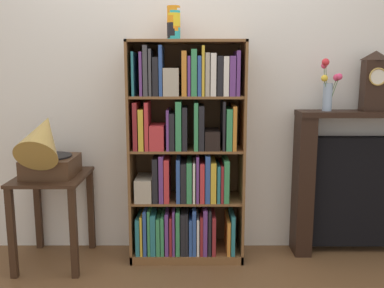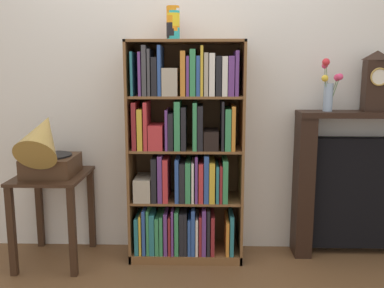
{
  "view_description": "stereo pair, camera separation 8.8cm",
  "coord_description": "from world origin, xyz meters",
  "px_view_note": "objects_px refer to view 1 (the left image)",
  "views": [
    {
      "loc": [
        0.04,
        -2.83,
        1.37
      ],
      "look_at": [
        0.04,
        0.13,
        0.84
      ],
      "focal_mm": 39.59,
      "sensor_mm": 36.0,
      "label": 1
    },
    {
      "loc": [
        0.12,
        -2.83,
        1.37
      ],
      "look_at": [
        0.04,
        0.13,
        0.84
      ],
      "focal_mm": 39.59,
      "sensor_mm": 36.0,
      "label": 2
    }
  ],
  "objects_px": {
    "cup_stack": "(173,23)",
    "fireplace_mantel": "(369,184)",
    "side_table_left": "(52,197)",
    "gramophone": "(45,148)",
    "mantel_clock": "(373,81)",
    "flower_vase": "(328,87)",
    "bookshelf": "(185,159)"
  },
  "relations": [
    {
      "from": "mantel_clock",
      "to": "gramophone",
      "type": "bearing_deg",
      "value": -173.91
    },
    {
      "from": "cup_stack",
      "to": "flower_vase",
      "type": "relative_size",
      "value": 0.63
    },
    {
      "from": "cup_stack",
      "to": "gramophone",
      "type": "xyz_separation_m",
      "value": [
        -0.85,
        -0.22,
        -0.83
      ]
    },
    {
      "from": "side_table_left",
      "to": "gramophone",
      "type": "bearing_deg",
      "value": -90.0
    },
    {
      "from": "mantel_clock",
      "to": "flower_vase",
      "type": "distance_m",
      "value": 0.33
    },
    {
      "from": "cup_stack",
      "to": "mantel_clock",
      "type": "relative_size",
      "value": 0.55
    },
    {
      "from": "bookshelf",
      "to": "mantel_clock",
      "type": "relative_size",
      "value": 3.69
    },
    {
      "from": "side_table_left",
      "to": "flower_vase",
      "type": "distance_m",
      "value": 2.09
    },
    {
      "from": "cup_stack",
      "to": "fireplace_mantel",
      "type": "relative_size",
      "value": 0.21
    },
    {
      "from": "mantel_clock",
      "to": "side_table_left",
      "type": "bearing_deg",
      "value": -176.06
    },
    {
      "from": "flower_vase",
      "to": "mantel_clock",
      "type": "bearing_deg",
      "value": 1.07
    },
    {
      "from": "flower_vase",
      "to": "gramophone",
      "type": "bearing_deg",
      "value": -173.08
    },
    {
      "from": "fireplace_mantel",
      "to": "side_table_left",
      "type": "bearing_deg",
      "value": -175.58
    },
    {
      "from": "cup_stack",
      "to": "flower_vase",
      "type": "height_order",
      "value": "cup_stack"
    },
    {
      "from": "side_table_left",
      "to": "flower_vase",
      "type": "height_order",
      "value": "flower_vase"
    },
    {
      "from": "side_table_left",
      "to": "gramophone",
      "type": "xyz_separation_m",
      "value": [
        0.0,
        -0.09,
        0.37
      ]
    },
    {
      "from": "bookshelf",
      "to": "cup_stack",
      "type": "xyz_separation_m",
      "value": [
        -0.08,
        0.04,
        0.94
      ]
    },
    {
      "from": "cup_stack",
      "to": "flower_vase",
      "type": "xyz_separation_m",
      "value": [
        1.09,
        0.02,
        -0.44
      ]
    },
    {
      "from": "cup_stack",
      "to": "mantel_clock",
      "type": "bearing_deg",
      "value": 1.01
    },
    {
      "from": "cup_stack",
      "to": "mantel_clock",
      "type": "distance_m",
      "value": 1.47
    },
    {
      "from": "bookshelf",
      "to": "side_table_left",
      "type": "xyz_separation_m",
      "value": [
        -0.93,
        -0.09,
        -0.25
      ]
    },
    {
      "from": "fireplace_mantel",
      "to": "mantel_clock",
      "type": "relative_size",
      "value": 2.67
    },
    {
      "from": "fireplace_mantel",
      "to": "flower_vase",
      "type": "bearing_deg",
      "value": -175.6
    },
    {
      "from": "gramophone",
      "to": "flower_vase",
      "type": "bearing_deg",
      "value": 6.92
    },
    {
      "from": "gramophone",
      "to": "cup_stack",
      "type": "bearing_deg",
      "value": 14.26
    },
    {
      "from": "mantel_clock",
      "to": "flower_vase",
      "type": "bearing_deg",
      "value": -178.93
    },
    {
      "from": "fireplace_mantel",
      "to": "flower_vase",
      "type": "relative_size",
      "value": 3.06
    },
    {
      "from": "fireplace_mantel",
      "to": "mantel_clock",
      "type": "distance_m",
      "value": 0.76
    },
    {
      "from": "cup_stack",
      "to": "mantel_clock",
      "type": "xyz_separation_m",
      "value": [
        1.41,
        0.03,
        -0.39
      ]
    },
    {
      "from": "gramophone",
      "to": "bookshelf",
      "type": "bearing_deg",
      "value": 10.62
    },
    {
      "from": "bookshelf",
      "to": "side_table_left",
      "type": "relative_size",
      "value": 2.44
    },
    {
      "from": "gramophone",
      "to": "fireplace_mantel",
      "type": "height_order",
      "value": "gramophone"
    }
  ]
}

